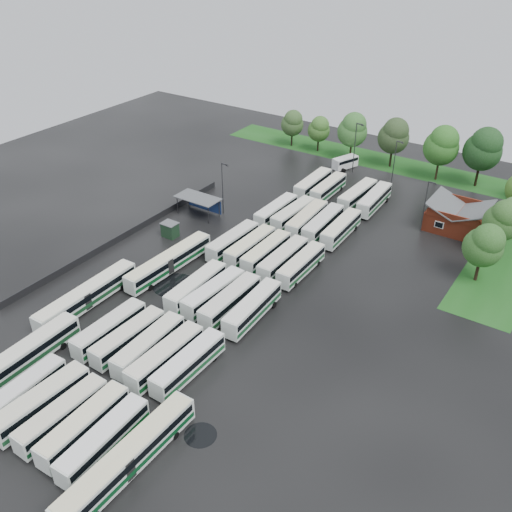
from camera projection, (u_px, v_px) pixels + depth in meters
The scene contains 57 objects.
ground at pixel (198, 303), 81.92m from camera, with size 160.00×160.00×0.00m, color black.
brick_building at pixel (458, 219), 99.86m from camera, with size 10.07×8.60×5.39m.
wash_shed at pixel (199, 199), 104.12m from camera, with size 8.20×4.20×3.58m.
utility_hut at pixel (170, 230), 97.84m from camera, with size 2.70×2.20×2.62m.
grass_strip_north at pixel (388, 163), 126.88m from camera, with size 80.00×10.00×0.01m, color #174F15.
west_fence at pixel (126, 235), 97.81m from camera, with size 0.10×50.00×1.20m, color #2D2D30.
bus_r0c0 at pixel (22, 393), 64.44m from camera, with size 2.81×11.19×3.09m.
bus_r0c1 at pixel (41, 402), 63.05m from camera, with size 2.96×11.85×3.27m.
bus_r0c2 at pixel (62, 415), 61.62m from camera, with size 2.51×11.19×3.11m.
bus_r0c3 at pixel (84, 425), 60.33m from camera, with size 2.82×11.52×3.19m.
bus_r0c4 at pixel (104, 440), 58.65m from camera, with size 2.88×11.54×3.19m.
bus_r1c0 at pixel (109, 329), 74.15m from camera, with size 2.45×11.28×3.14m.
bus_r1c1 at pixel (128, 337), 72.68m from camera, with size 2.65×11.28×3.13m.
bus_r1c2 at pixel (149, 346), 71.27m from camera, with size 2.85×11.57×3.20m.
bus_r1c3 at pixel (165, 357), 69.47m from camera, with size 2.70×11.79×3.27m.
bus_r1c4 at pixel (188, 363), 68.49m from camera, with size 2.56×11.48×3.19m.
bus_r2c1 at pixel (196, 287), 82.21m from camera, with size 2.72×11.73×3.25m.
bus_r2c2 at pixel (214, 293), 81.03m from camera, with size 3.00×11.54×3.18m.
bus_r2c3 at pixel (230, 301), 79.32m from camera, with size 2.52×11.73×3.26m.
bus_r2c4 at pixel (252, 308), 77.89m from camera, with size 3.03×11.87×3.28m.
bus_r3c0 at pixel (233, 241), 93.59m from camera, with size 2.73×11.47×3.18m.
bus_r3c1 at pixel (250, 246), 92.18m from camera, with size 2.57×11.39×3.16m.
bus_r3c2 at pixel (266, 252), 90.66m from camera, with size 2.43×11.32×3.15m.
bus_r3c3 at pixel (283, 259), 88.80m from camera, with size 2.51×11.63×3.24m.
bus_r3c4 at pixel (301, 265), 87.45m from camera, with size 2.46×11.25×3.13m.
bus_r4c0 at pixel (276, 211), 103.05m from camera, with size 2.49×11.21×3.11m.
bus_r4c1 at pixel (293, 214), 101.90m from camera, with size 2.84×11.37×3.14m.
bus_r4c2 at pixel (307, 219), 100.00m from camera, with size 3.05×11.89×3.28m.
bus_r4c3 at pixel (323, 224), 98.67m from camera, with size 2.93×11.86×3.28m.
bus_r4c4 at pixel (341, 229), 97.25m from camera, with size 2.75×11.56×3.20m.
bus_r5c0 at pixel (313, 184), 112.93m from camera, with size 2.71×11.70×3.24m.
bus_r5c1 at pixel (328, 188), 111.44m from camera, with size 2.50×11.16×3.10m.
bus_r5c3 at pixel (357, 195), 108.48m from camera, with size 2.91×11.80×3.26m.
bus_r5c4 at pixel (374, 200), 106.81m from camera, with size 2.93×11.82×3.27m.
artic_bus_west_a at pixel (19, 359), 69.08m from camera, with size 2.91×17.28×3.20m.
artic_bus_west_b at pixel (169, 262), 88.14m from camera, with size 3.00×17.08×3.16m.
artic_bus_west_c at pixel (87, 296), 80.31m from camera, with size 2.73×17.34×3.21m.
artic_bus_east at pixel (128, 459), 56.60m from camera, with size 2.58×17.69×3.28m.
minibus at pixel (345, 162), 123.52m from camera, with size 4.10×6.18×2.54m.
tree_north_0 at pixel (293, 123), 132.94m from camera, with size 5.30×5.30×8.78m.
tree_north_1 at pixel (319, 129), 130.08m from camera, with size 5.09×5.09×8.43m.
tree_north_2 at pixel (353, 129), 124.84m from camera, with size 6.60×6.60×10.94m.
tree_north_3 at pixel (394, 135), 121.24m from camera, with size 6.69×6.69×11.09m.
tree_north_4 at pixel (442, 145), 115.01m from camera, with size 7.13×7.13×11.81m.
tree_north_5 at pixel (484, 149), 112.01m from camera, with size 7.57×7.57×12.54m.
tree_east_0 at pixel (485, 245), 83.52m from camera, with size 5.94×5.94×9.84m.
tree_east_1 at pixel (503, 220), 90.10m from camera, with size 5.98×5.98×9.91m.
tree_east_2 at pixel (511, 211), 95.96m from camera, with size 4.56×4.56×7.56m.
lamp_post_ne at pixel (426, 203), 97.07m from camera, with size 1.47×0.29×9.56m.
lamp_post_nw at pixel (223, 185), 102.89m from camera, with size 1.54×0.30×9.98m.
lamp_post_back_w at pixel (356, 144), 119.14m from camera, with size 1.66×0.32×10.80m.
lamp_post_back_e at pixel (395, 160), 113.54m from camera, with size 1.47×0.29×9.57m.
puddle_0 at pixel (68, 386), 67.72m from camera, with size 4.12×4.12×0.01m, color black.
puddle_1 at pixel (100, 437), 61.22m from camera, with size 4.06×4.06×0.01m, color black.
puddle_2 at pixel (174, 285), 85.75m from camera, with size 6.60×6.60×0.01m, color black.
puddle_3 at pixel (196, 319), 78.82m from camera, with size 4.43×4.43×0.01m, color black.
puddle_4 at pixel (201, 435), 61.41m from camera, with size 3.61×3.61×0.01m, color black.
Camera 1 is at (43.82, -50.46, 48.58)m, focal length 40.00 mm.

